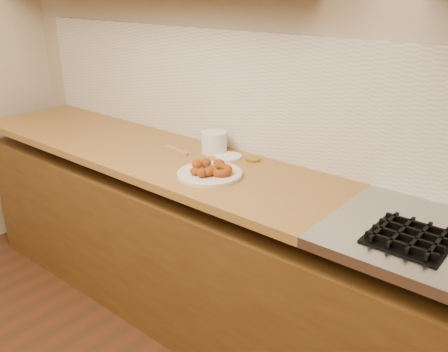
{
  "coord_description": "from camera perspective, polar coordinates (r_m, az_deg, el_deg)",
  "views": [
    {
      "loc": [
        1.21,
        0.12,
        1.7
      ],
      "look_at": [
        -0.0,
        1.59,
        0.93
      ],
      "focal_mm": 38.0,
      "sensor_mm": 36.0,
      "label": 1
    }
  ],
  "objects": [
    {
      "name": "donut_plate",
      "position": [
        2.14,
        -1.72,
        0.26
      ],
      "size": [
        0.3,
        0.3,
        0.02
      ],
      "primitive_type": "cylinder",
      "color": "beige",
      "rests_on": "butcher_block"
    },
    {
      "name": "wall_back",
      "position": [
        2.26,
        6.86,
        12.92
      ],
      "size": [
        4.0,
        0.02,
        2.7
      ],
      "primitive_type": "cube",
      "color": "tan",
      "rests_on": "ground"
    },
    {
      "name": "tub_lid",
      "position": [
        2.37,
        0.52,
        2.38
      ],
      "size": [
        0.15,
        0.15,
        0.01
      ],
      "primitive_type": "cylinder",
      "rotation": [
        0.0,
        0.0,
        0.16
      ],
      "color": "silver",
      "rests_on": "butcher_block"
    },
    {
      "name": "base_cabinet",
      "position": [
        2.38,
        1.61,
        -11.54
      ],
      "size": [
        3.6,
        0.6,
        0.77
      ],
      "primitive_type": "cube",
      "color": "#563917",
      "rests_on": "floor"
    },
    {
      "name": "fried_dough_chunks",
      "position": [
        2.14,
        -2.27,
        1.07
      ],
      "size": [
        0.16,
        0.2,
        0.04
      ],
      "color": "#7E3605",
      "rests_on": "donut_plate"
    },
    {
      "name": "plastic_tub",
      "position": [
        2.43,
        -1.2,
        4.1
      ],
      "size": [
        0.17,
        0.17,
        0.11
      ],
      "primitive_type": "cylinder",
      "rotation": [
        0.0,
        0.0,
        0.4
      ],
      "color": "silver",
      "rests_on": "butcher_block"
    },
    {
      "name": "butcher_block",
      "position": [
        2.57,
        -9.75,
        3.05
      ],
      "size": [
        2.3,
        0.62,
        0.04
      ],
      "primitive_type": "cube",
      "color": "olive",
      "rests_on": "base_cabinet"
    },
    {
      "name": "wooden_utensil",
      "position": [
        2.46,
        -5.72,
        3.08
      ],
      "size": [
        0.18,
        0.05,
        0.01
      ],
      "primitive_type": "cube",
      "rotation": [
        0.0,
        0.0,
        -0.14
      ],
      "color": "#9C764A",
      "rests_on": "butcher_block"
    },
    {
      "name": "brass_jar_lid",
      "position": [
        2.33,
        3.51,
        2.02
      ],
      "size": [
        0.09,
        0.09,
        0.01
      ],
      "primitive_type": "cylinder",
      "rotation": [
        0.0,
        0.0,
        -0.39
      ],
      "color": "#BA8E27",
      "rests_on": "butcher_block"
    },
    {
      "name": "backsplash",
      "position": [
        2.28,
        6.52,
        9.17
      ],
      "size": [
        3.6,
        0.02,
        0.6
      ],
      "primitive_type": "cube",
      "color": "beige",
      "rests_on": "wall_back"
    },
    {
      "name": "ring_donut",
      "position": [
        2.11,
        -0.36,
        0.7
      ],
      "size": [
        0.15,
        0.15,
        0.05
      ],
      "primitive_type": "torus",
      "rotation": [
        0.1,
        0.0,
        0.6
      ],
      "color": "#7E3605",
      "rests_on": "donut_plate"
    }
  ]
}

